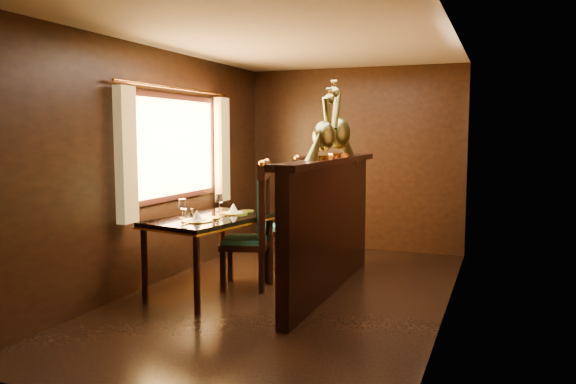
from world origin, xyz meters
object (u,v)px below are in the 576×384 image
Objects in this scene: dining_table at (211,224)px; chair_left at (257,221)px; peacock_left at (324,123)px; chair_right at (299,211)px; peacock_right at (339,119)px.

dining_table is 0.49m from chair_left.
chair_left is at bearing 174.69° from peacock_left.
chair_right is at bearing 75.33° from dining_table.
peacock_left is (0.74, -0.07, 1.01)m from chair_left.
dining_table is at bearing -152.71° from chair_left.
chair_left is at bearing -96.49° from chair_right.
peacock_right reaches higher than chair_left.
chair_right is at bearing 60.82° from chair_left.
chair_right is 1.41m from peacock_left.
peacock_left reaches higher than chair_right.
peacock_right is at bearing -23.29° from chair_right.
peacock_left reaches higher than dining_table.
peacock_left is at bearing -90.00° from peacock_right.
chair_left is 1.94× the size of peacock_left.
peacock_right is at bearing 90.00° from peacock_left.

